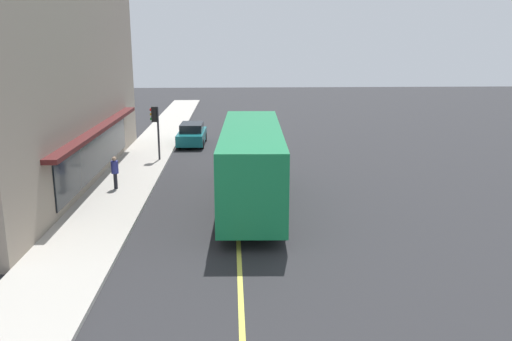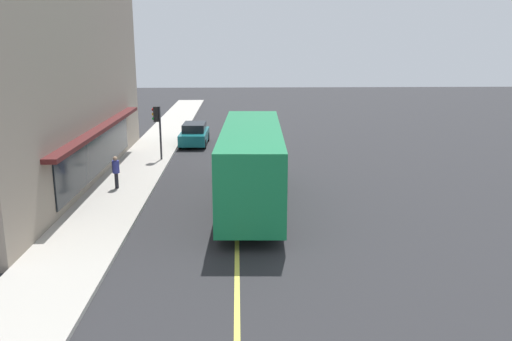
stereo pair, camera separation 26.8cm
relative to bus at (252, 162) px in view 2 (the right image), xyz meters
The scene contains 8 objects.
ground 3.36m from the bus, 14.02° to the left, with size 120.00×120.00×0.00m, color #28282B.
sidewalk 7.07m from the bus, 67.31° to the left, with size 80.00×3.09×0.15m, color #B2ADA3.
lane_centre_stripe 3.35m from the bus, 14.02° to the left, with size 36.00×0.16×0.01m, color #D8D14C.
storefront_building 14.11m from the bus, 69.35° to the left, with size 22.72×9.31×14.92m.
bus is the anchor object (origin of this frame).
traffic_light 10.48m from the bus, 31.03° to the left, with size 0.30×0.52×3.20m.
car_teal 14.85m from the bus, 14.29° to the left, with size 4.34×1.94×1.52m.
pedestrian_near_storefront 7.02m from the bus, 68.88° to the left, with size 0.34×0.34×1.58m.
Camera 2 is at (-24.84, -0.06, 7.05)m, focal length 36.70 mm.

